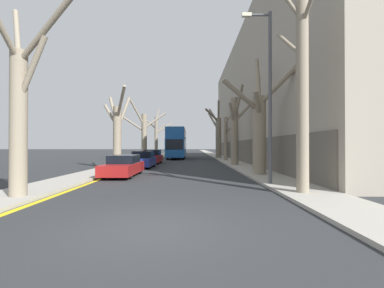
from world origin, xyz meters
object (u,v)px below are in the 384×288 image
object	(u,v)px
street_tree_right_4	(219,134)
parked_car_0	(125,166)
parked_car_1	(144,160)
street_tree_right_1	(261,125)
street_tree_left_3	(158,135)
parked_car_2	(154,157)
street_tree_left_2	(145,134)
lamp_post	(269,89)
double_decker_bus	(178,142)
street_tree_left_0	(22,109)
street_tree_right_2	(236,128)
street_tree_right_3	(227,137)
street_tree_left_1	(119,132)
street_tree_right_0	(303,87)

from	to	relation	value
street_tree_right_4	parked_car_0	distance (m)	24.88
parked_car_1	street_tree_right_1	bearing A→B (deg)	-36.30
street_tree_left_3	parked_car_2	bearing A→B (deg)	-83.65
street_tree_left_2	parked_car_0	bearing A→B (deg)	-83.51
street_tree_right_4	lamp_post	world-z (taller)	street_tree_right_4
double_decker_bus	street_tree_left_3	bearing A→B (deg)	124.60
parked_car_0	street_tree_left_3	bearing A→B (deg)	93.72
street_tree_left_3	street_tree_right_4	world-z (taller)	street_tree_right_4
street_tree_left_0	street_tree_right_2	distance (m)	18.16
street_tree_right_3	double_decker_bus	world-z (taller)	street_tree_right_3
street_tree_left_1	parked_car_2	distance (m)	7.35
street_tree_left_1	street_tree_right_4	distance (m)	20.97
street_tree_left_3	street_tree_right_2	distance (m)	22.21
street_tree_left_3	double_decker_bus	distance (m)	6.80
street_tree_left_2	double_decker_bus	world-z (taller)	street_tree_left_2
street_tree_left_3	double_decker_bus	xyz separation A→B (m)	(3.79, -5.49, -1.31)
street_tree_left_0	parked_car_0	world-z (taller)	street_tree_left_0
double_decker_bus	parked_car_0	world-z (taller)	double_decker_bus
street_tree_right_3	parked_car_2	bearing A→B (deg)	-153.09
street_tree_left_1	street_tree_right_2	size ratio (longest dim) A/B	0.85
street_tree_right_0	street_tree_right_2	size ratio (longest dim) A/B	1.23
street_tree_left_3	street_tree_left_2	bearing A→B (deg)	-90.60
street_tree_left_3	double_decker_bus	world-z (taller)	street_tree_left_3
street_tree_right_4	double_decker_bus	size ratio (longest dim) A/B	0.84
parked_car_1	lamp_post	bearing A→B (deg)	-52.36
street_tree_right_0	street_tree_right_1	distance (m)	6.36
parked_car_2	street_tree_right_2	bearing A→B (deg)	-22.52
street_tree_left_1	street_tree_left_2	bearing A→B (deg)	90.62
parked_car_0	lamp_post	bearing A→B (deg)	-26.21
lamp_post	street_tree_right_1	bearing A→B (deg)	80.89
street_tree_left_0	street_tree_right_0	world-z (taller)	street_tree_right_0
street_tree_right_1	parked_car_1	bearing A→B (deg)	143.70
street_tree_right_0	street_tree_right_3	bearing A→B (deg)	89.69
street_tree_right_0	street_tree_right_1	size ratio (longest dim) A/B	1.14
street_tree_right_4	lamp_post	xyz separation A→B (m)	(-0.34, -27.14, 0.78)
street_tree_right_1	street_tree_right_0	bearing A→B (deg)	-90.73
street_tree_right_2	street_tree_left_1	bearing A→B (deg)	-161.93
street_tree_right_4	street_tree_right_2	bearing A→B (deg)	-89.51
street_tree_left_3	parked_car_1	bearing A→B (deg)	-85.20
street_tree_right_0	street_tree_right_3	world-z (taller)	street_tree_right_0
street_tree_right_0	lamp_post	size ratio (longest dim) A/B	1.11
street_tree_right_2	street_tree_right_3	distance (m)	7.77
street_tree_right_1	lamp_post	size ratio (longest dim) A/B	0.97
street_tree_left_0	street_tree_right_1	world-z (taller)	street_tree_right_1
street_tree_left_2	street_tree_right_0	distance (m)	25.38
double_decker_bus	parked_car_1	bearing A→B (deg)	-96.96
street_tree_left_0	parked_car_1	bearing A→B (deg)	82.52
parked_car_1	double_decker_bus	bearing A→B (deg)	83.04
street_tree_left_2	parked_car_2	size ratio (longest dim) A/B	1.78
street_tree_right_2	street_tree_right_4	world-z (taller)	street_tree_right_4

